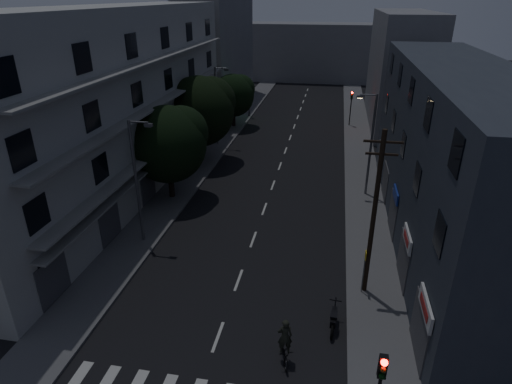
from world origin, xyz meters
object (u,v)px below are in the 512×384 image
(traffic_signal_near, at_px, (380,383))
(utility_pole, at_px, (374,213))
(cyclist, at_px, (284,347))
(motorcycle, at_px, (333,320))
(bus_stop_sign, at_px, (365,264))

(traffic_signal_near, xyz_separation_m, utility_pole, (0.18, 8.89, 1.77))
(traffic_signal_near, distance_m, utility_pole, 9.07)
(traffic_signal_near, distance_m, cyclist, 5.39)
(utility_pole, height_order, cyclist, utility_pole)
(traffic_signal_near, relative_size, utility_pole, 0.46)
(traffic_signal_near, height_order, cyclist, traffic_signal_near)
(traffic_signal_near, xyz_separation_m, cyclist, (-3.51, 3.36, -2.34))
(motorcycle, bearing_deg, traffic_signal_near, -71.98)
(motorcycle, height_order, cyclist, cyclist)
(utility_pole, height_order, bus_stop_sign, utility_pole)
(utility_pole, relative_size, cyclist, 3.99)
(cyclist, bearing_deg, bus_stop_sign, 41.33)
(utility_pole, xyz_separation_m, bus_stop_sign, (-0.16, -0.18, -2.98))
(bus_stop_sign, bearing_deg, utility_pole, 47.80)
(cyclist, bearing_deg, motorcycle, 33.97)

